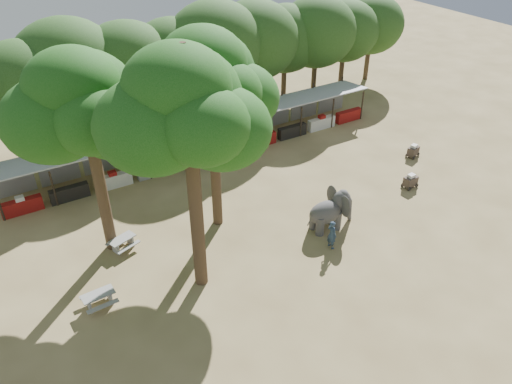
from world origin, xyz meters
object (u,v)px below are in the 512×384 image
yard_tree_back (207,82)px  elephant (331,210)px  yard_tree_center (183,111)px  picnic_table_far (123,242)px  picnic_table_near (99,298)px  cart_back (413,151)px  cart_front (411,181)px  handler (332,234)px  yard_tree_left (80,107)px

yard_tree_back → elephant: bearing=-35.4°
yard_tree_center → picnic_table_far: bearing=119.1°
elephant → yard_tree_back: bearing=147.7°
picnic_table_near → cart_back: bearing=4.2°
yard_tree_back → cart_front: bearing=-14.3°
cart_front → cart_back: (3.19, 2.85, -0.00)m
handler → cart_front: 8.51m
handler → picnic_table_near: handler is taller
picnic_table_near → picnic_table_far: 4.20m
yard_tree_center → elephant: 11.71m
handler → cart_back: (11.40, 5.05, -0.40)m
elephant → picnic_table_far: (-10.89, 4.20, -0.67)m
cart_front → yard_tree_center: bearing=179.4°
yard_tree_center → picnic_table_far: 10.03m
yard_tree_left → elephant: yard_tree_left is taller
yard_tree_left → handler: (10.37, -6.41, -7.33)m
yard_tree_left → picnic_table_near: size_ratio=7.05×
yard_tree_left → elephant: bearing=-23.1°
yard_tree_left → cart_front: 20.57m
handler → cart_back: 12.48m
yard_tree_back → picnic_table_far: 9.72m
picnic_table_near → cart_front: bearing=-2.8°
yard_tree_center → handler: yard_tree_center is taller
handler → cart_back: bearing=-67.6°
yard_tree_center → yard_tree_back: 5.04m
yard_tree_left → yard_tree_back: 6.09m
yard_tree_back → picnic_table_far: (-5.40, 0.30, -8.07)m
yard_tree_left → picnic_table_far: (0.60, -0.70, -7.73)m
elephant → cart_back: (10.28, 3.55, -0.67)m
yard_tree_back → cart_back: bearing=-1.3°
picnic_table_far → yard_tree_left: bearing=112.4°
cart_back → elephant: bearing=-177.2°
yard_tree_back → picnic_table_near: 11.60m
yard_tree_left → picnic_table_far: size_ratio=6.25×
handler → cart_front: size_ratio=1.71×
yard_tree_left → handler: yard_tree_left is taller
elephant → cart_front: (7.10, 0.69, -0.67)m
picnic_table_near → picnic_table_far: picnic_table_near is taller
yard_tree_back → elephant: size_ratio=3.80×
yard_tree_center → cart_back: size_ratio=10.90×
picnic_table_near → yard_tree_left: bearing=65.0°
elephant → cart_back: elephant is taller
picnic_table_near → cart_back: 23.66m
cart_back → yard_tree_center: bearing=174.8°
yard_tree_center → cart_front: (15.59, 0.79, -8.74)m
elephant → cart_back: bearing=22.1°
yard_tree_left → picnic_table_near: yard_tree_left is taller
yard_tree_center → picnic_table_near: (-4.72, 0.80, -8.72)m
yard_tree_left → yard_tree_center: (3.00, -5.00, 1.01)m
yard_tree_center → elephant: yard_tree_center is taller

